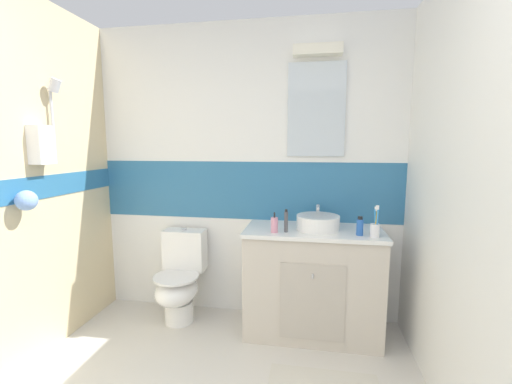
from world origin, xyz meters
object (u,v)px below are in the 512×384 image
Objects in this scene: toilet at (180,279)px; soap_dispenser at (274,225)px; lotion_bottle_short at (360,227)px; toothpaste_tube_upright at (286,221)px; sink_basin at (318,222)px; toothbrush_cup at (375,228)px.

toilet is 1.00m from soap_dispenser.
soap_dispenser is at bearing -178.31° from lotion_bottle_short.
soap_dispenser is 0.88× the size of toothpaste_tube_upright.
soap_dispenser is (-0.32, -0.14, -0.00)m from sink_basin.
toothpaste_tube_upright is (-0.23, -0.12, 0.02)m from sink_basin.
toothbrush_cup is at bearing -0.73° from soap_dispenser.
lotion_bottle_short is (0.61, 0.02, 0.01)m from soap_dispenser.
toothbrush_cup is (1.53, -0.17, 0.55)m from toilet.
sink_basin is 0.35m from soap_dispenser.
sink_basin is 0.42m from toothbrush_cup.
lotion_bottle_short is at bearing -22.61° from sink_basin.
sink_basin is at bearing 23.71° from soap_dispenser.
lotion_bottle_short is (0.29, -0.12, 0.01)m from sink_basin.
soap_dispenser is 0.09m from toothpaste_tube_upright.
lotion_bottle_short is 0.80× the size of toothpaste_tube_upright.
toothpaste_tube_upright is at bearing 13.82° from soap_dispenser.
toothpaste_tube_upright is at bearing 179.69° from lotion_bottle_short.
toilet is at bearing 174.35° from lotion_bottle_short.
toothbrush_cup reaches higher than soap_dispenser.
sink_basin reaches higher than lotion_bottle_short.
toothbrush_cup reaches higher than toothpaste_tube_upright.
toilet is 5.65× the size of lotion_bottle_short.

